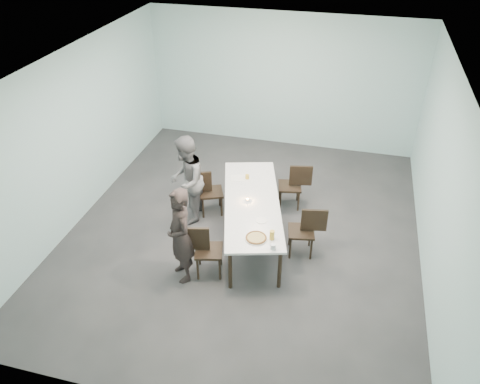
% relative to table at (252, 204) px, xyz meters
% --- Properties ---
extents(ground, '(7.00, 7.00, 0.00)m').
position_rel_table_xyz_m(ground, '(-0.17, 0.16, -0.69)').
color(ground, '#333335').
rests_on(ground, ground).
extents(room_shell, '(6.02, 7.02, 3.01)m').
position_rel_table_xyz_m(room_shell, '(-0.17, 0.16, 1.33)').
color(room_shell, '#A9D3D5').
rests_on(room_shell, ground).
extents(table, '(1.56, 2.75, 0.75)m').
position_rel_table_xyz_m(table, '(0.00, 0.00, 0.00)').
color(table, white).
rests_on(table, ground).
extents(chair_near_left, '(0.65, 0.51, 0.87)m').
position_rel_table_xyz_m(chair_near_left, '(-0.52, -1.04, -0.19)').
color(chair_near_left, black).
rests_on(chair_near_left, ground).
extents(chair_far_left, '(0.65, 0.55, 0.87)m').
position_rel_table_xyz_m(chair_far_left, '(-0.97, 0.52, -0.19)').
color(chair_far_left, black).
rests_on(chair_far_left, ground).
extents(chair_near_right, '(0.64, 0.49, 0.87)m').
position_rel_table_xyz_m(chair_near_right, '(0.95, -0.17, -0.19)').
color(chair_near_right, black).
rests_on(chair_near_right, ground).
extents(chair_far_right, '(0.64, 0.49, 0.87)m').
position_rel_table_xyz_m(chair_far_right, '(0.55, 1.13, -0.19)').
color(chair_far_right, black).
rests_on(chair_far_right, ground).
extents(diner_near, '(0.66, 0.69, 1.59)m').
position_rel_table_xyz_m(diner_near, '(-0.81, -1.21, 0.10)').
color(diner_near, black).
rests_on(diner_near, ground).
extents(diner_far, '(0.73, 0.88, 1.65)m').
position_rel_table_xyz_m(diner_far, '(-1.24, 0.24, 0.13)').
color(diner_far, slate).
rests_on(diner_far, ground).
extents(pizza, '(0.34, 0.34, 0.04)m').
position_rel_table_xyz_m(pizza, '(0.28, -0.94, 0.08)').
color(pizza, white).
rests_on(pizza, table).
extents(side_plate, '(0.18, 0.18, 0.01)m').
position_rel_table_xyz_m(side_plate, '(0.26, -0.48, 0.06)').
color(side_plate, white).
rests_on(side_plate, table).
extents(beer_glass, '(0.08, 0.08, 0.15)m').
position_rel_table_xyz_m(beer_glass, '(0.51, -0.88, 0.13)').
color(beer_glass, gold).
rests_on(beer_glass, table).
extents(water_tumbler, '(0.08, 0.08, 0.09)m').
position_rel_table_xyz_m(water_tumbler, '(0.57, -1.10, 0.10)').
color(water_tumbler, silver).
rests_on(water_tumbler, table).
extents(tealight, '(0.06, 0.06, 0.05)m').
position_rel_table_xyz_m(tealight, '(-0.07, -0.01, 0.08)').
color(tealight, silver).
rests_on(tealight, table).
extents(amber_tumbler, '(0.07, 0.07, 0.08)m').
position_rel_table_xyz_m(amber_tumbler, '(-0.25, 0.67, 0.10)').
color(amber_tumbler, gold).
rests_on(amber_tumbler, table).
extents(menu, '(0.35, 0.29, 0.01)m').
position_rel_table_xyz_m(menu, '(-0.39, 0.66, 0.06)').
color(menu, silver).
rests_on(menu, table).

